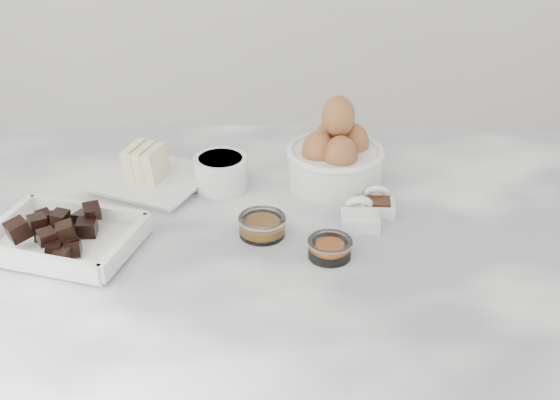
# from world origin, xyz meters

# --- Properties ---
(marble_slab) EXTENTS (1.20, 0.80, 0.04)m
(marble_slab) POSITION_xyz_m (0.00, 0.00, 0.92)
(marble_slab) COLOR white
(marble_slab) RESTS_ON cabinet
(chocolate_dish) EXTENTS (0.24, 0.21, 0.06)m
(chocolate_dish) POSITION_xyz_m (-0.29, -0.06, 0.96)
(chocolate_dish) COLOR white
(chocolate_dish) RESTS_ON marble_slab
(butter_plate) EXTENTS (0.21, 0.21, 0.07)m
(butter_plate) POSITION_xyz_m (-0.20, 0.15, 0.96)
(butter_plate) COLOR white
(butter_plate) RESTS_ON marble_slab
(sugar_ramekin) EXTENTS (0.09, 0.09, 0.05)m
(sugar_ramekin) POSITION_xyz_m (-0.08, 0.14, 0.97)
(sugar_ramekin) COLOR white
(sugar_ramekin) RESTS_ON marble_slab
(egg_bowl) EXTENTS (0.16, 0.16, 0.16)m
(egg_bowl) POSITION_xyz_m (0.11, 0.16, 0.99)
(egg_bowl) COLOR white
(egg_bowl) RESTS_ON marble_slab
(honey_bowl) EXTENTS (0.07, 0.07, 0.03)m
(honey_bowl) POSITION_xyz_m (-0.01, -0.01, 0.96)
(honey_bowl) COLOR white
(honey_bowl) RESTS_ON marble_slab
(zest_bowl) EXTENTS (0.07, 0.07, 0.03)m
(zest_bowl) POSITION_xyz_m (0.10, -0.06, 0.96)
(zest_bowl) COLOR white
(zest_bowl) RESTS_ON marble_slab
(vanilla_spoon) EXTENTS (0.05, 0.07, 0.04)m
(vanilla_spoon) POSITION_xyz_m (0.17, 0.07, 0.95)
(vanilla_spoon) COLOR white
(vanilla_spoon) RESTS_ON marble_slab
(salt_spoon) EXTENTS (0.06, 0.07, 0.04)m
(salt_spoon) POSITION_xyz_m (0.14, 0.03, 0.95)
(salt_spoon) COLOR white
(salt_spoon) RESTS_ON marble_slab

